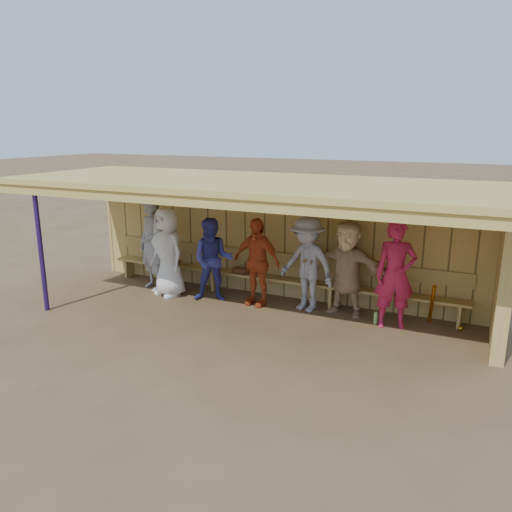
{
  "coord_description": "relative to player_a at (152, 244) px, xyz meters",
  "views": [
    {
      "loc": [
        3.81,
        -7.87,
        3.39
      ],
      "look_at": [
        0.0,
        0.35,
        1.05
      ],
      "focal_mm": 35.0,
      "sensor_mm": 36.0,
      "label": 1
    }
  ],
  "objects": [
    {
      "name": "ground",
      "position": [
        2.53,
        -0.54,
        -0.99
      ],
      "size": [
        90.0,
        90.0,
        0.0
      ],
      "primitive_type": "plane",
      "color": "brown",
      "rests_on": "ground"
    },
    {
      "name": "player_a",
      "position": [
        0.0,
        0.0,
        0.0
      ],
      "size": [
        0.85,
        0.72,
        1.97
      ],
      "primitive_type": "imported",
      "rotation": [
        0.0,
        0.0,
        -0.42
      ],
      "color": "#93949B",
      "rests_on": "ground"
    },
    {
      "name": "player_b",
      "position": [
        0.55,
        -0.21,
        -0.06
      ],
      "size": [
        1.05,
        0.87,
        1.84
      ],
      "primitive_type": "imported",
      "rotation": [
        0.0,
        0.0,
        -0.36
      ],
      "color": "silver",
      "rests_on": "ground"
    },
    {
      "name": "player_c",
      "position": [
        1.55,
        -0.1,
        -0.14
      ],
      "size": [
        0.99,
        0.89,
        1.68
      ],
      "primitive_type": "imported",
      "rotation": [
        0.0,
        0.0,
        0.37
      ],
      "color": "#353993",
      "rests_on": "ground"
    },
    {
      "name": "player_d",
      "position": [
        2.43,
        0.06,
        -0.12
      ],
      "size": [
        1.06,
        0.56,
        1.73
      ],
      "primitive_type": "imported",
      "rotation": [
        0.0,
        0.0,
        -0.14
      ],
      "color": "#C5471F",
      "rests_on": "ground"
    },
    {
      "name": "player_e",
      "position": [
        3.42,
        0.17,
        -0.08
      ],
      "size": [
        1.32,
        0.99,
        1.81
      ],
      "primitive_type": "imported",
      "rotation": [
        0.0,
        0.0,
        -0.3
      ],
      "color": "gray",
      "rests_on": "ground"
    },
    {
      "name": "player_f",
      "position": [
        4.16,
        0.27,
        -0.09
      ],
      "size": [
        1.7,
        0.7,
        1.79
      ],
      "primitive_type": "imported",
      "rotation": [
        0.0,
        0.0,
        -0.11
      ],
      "color": "tan",
      "rests_on": "ground"
    },
    {
      "name": "player_g",
      "position": [
        5.07,
        0.03,
        -0.04
      ],
      "size": [
        0.79,
        0.64,
        1.89
      ],
      "primitive_type": "imported",
      "rotation": [
        0.0,
        0.0,
        0.31
      ],
      "color": "#BB1E43",
      "rests_on": "ground"
    },
    {
      "name": "dugout_structure",
      "position": [
        2.92,
        0.15,
        0.71
      ],
      "size": [
        8.8,
        3.2,
        2.5
      ],
      "color": "tan",
      "rests_on": "ground"
    },
    {
      "name": "bench",
      "position": [
        2.53,
        0.57,
        -0.46
      ],
      "size": [
        7.6,
        0.34,
        0.93
      ],
      "color": "tan",
      "rests_on": "ground"
    },
    {
      "name": "dugout_equipment",
      "position": [
        2.08,
        0.45,
        -0.5
      ],
      "size": [
        6.13,
        0.62,
        0.8
      ],
      "color": "orange",
      "rests_on": "ground"
    }
  ]
}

